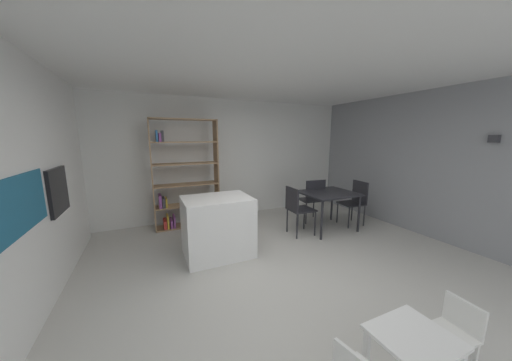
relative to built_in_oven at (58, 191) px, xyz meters
name	(u,v)px	position (x,y,z in m)	size (l,w,h in m)	color
ground_plane	(278,276)	(2.50, -1.08, -1.18)	(8.89, 8.89, 0.00)	beige
ceiling_slab	(282,60)	(2.50, -1.08, 1.51)	(6.47, 5.66, 0.06)	white
back_partition	(218,159)	(2.50, 1.72, 0.15)	(6.47, 0.06, 2.66)	silver
right_partition_gray	(437,165)	(5.71, -1.08, 0.15)	(0.06, 5.66, 2.66)	gray
cabinet_niche_splashback	(15,208)	(-0.02, -1.02, 0.06)	(0.01, 1.25, 0.52)	#1E6084
built_in_oven	(58,191)	(0.00, 0.00, 0.00)	(0.06, 0.62, 0.56)	black
kitchen_island	(218,226)	(1.95, -0.14, -0.72)	(1.01, 0.76, 0.92)	white
open_bookshelf	(182,178)	(1.63, 1.36, -0.16)	(1.29, 0.35, 2.17)	#997551
child_table	(413,346)	(2.63, -2.76, -0.80)	(0.52, 0.46, 0.47)	white
child_chair_right	(455,331)	(3.14, -2.77, -0.86)	(0.31, 0.31, 0.56)	white
dining_table	(328,196)	(4.24, 0.01, -0.50)	(1.02, 0.88, 0.75)	#232328
dining_chair_far	(313,197)	(4.23, 0.47, -0.61)	(0.50, 0.46, 0.94)	#232328
dining_chair_window_side	(355,199)	(4.96, 0.00, -0.64)	(0.48, 0.45, 0.92)	#232328
dining_chair_island_side	(297,206)	(3.51, 0.01, -0.63)	(0.46, 0.43, 0.91)	#232328
wall_sconce_back	(494,139)	(5.63, -1.83, 0.62)	(0.11, 0.11, 0.11)	#333338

